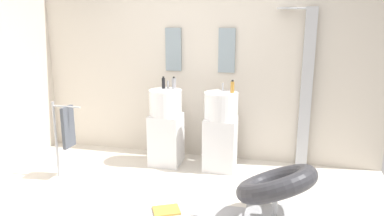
# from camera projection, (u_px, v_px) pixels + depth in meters

# --- Properties ---
(ground_plane) EXTENTS (4.80, 3.60, 0.04)m
(ground_plane) POSITION_uv_depth(u_px,v_px,m) (165.00, 211.00, 3.71)
(ground_plane) COLOR silver
(rear_partition) EXTENTS (4.80, 0.10, 2.60)m
(rear_partition) POSITION_uv_depth(u_px,v_px,m) (201.00, 64.00, 4.96)
(rear_partition) COLOR beige
(rear_partition) RESTS_ON ground_plane
(pedestal_sink_left) EXTENTS (0.43, 0.43, 1.11)m
(pedestal_sink_left) POSITION_uv_depth(u_px,v_px,m) (166.00, 126.00, 4.79)
(pedestal_sink_left) COLOR white
(pedestal_sink_left) RESTS_ON ground_plane
(pedestal_sink_right) EXTENTS (0.43, 0.43, 1.11)m
(pedestal_sink_right) POSITION_uv_depth(u_px,v_px,m) (221.00, 130.00, 4.62)
(pedestal_sink_right) COLOR white
(pedestal_sink_right) RESTS_ON ground_plane
(vanity_mirror_left) EXTENTS (0.22, 0.03, 0.58)m
(vanity_mirror_left) POSITION_uv_depth(u_px,v_px,m) (173.00, 50.00, 4.93)
(vanity_mirror_left) COLOR #8C9EA8
(vanity_mirror_right) EXTENTS (0.22, 0.03, 0.58)m
(vanity_mirror_right) POSITION_uv_depth(u_px,v_px,m) (227.00, 51.00, 4.76)
(vanity_mirror_right) COLOR #8C9EA8
(shower_column) EXTENTS (0.49, 0.24, 2.05)m
(shower_column) POSITION_uv_depth(u_px,v_px,m) (305.00, 86.00, 4.57)
(shower_column) COLOR #B7BABF
(shower_column) RESTS_ON ground_plane
(lounge_chair) EXTENTS (1.07, 1.07, 0.65)m
(lounge_chair) POSITION_uv_depth(u_px,v_px,m) (276.00, 188.00, 3.39)
(lounge_chair) COLOR #B7BABF
(lounge_chair) RESTS_ON ground_plane
(towel_rack) EXTENTS (0.37, 0.22, 0.95)m
(towel_rack) POSITION_uv_depth(u_px,v_px,m) (66.00, 129.00, 4.32)
(towel_rack) COLOR #B7BABF
(towel_rack) RESTS_ON ground_plane
(magazine_ochre) EXTENTS (0.33, 0.30, 0.02)m
(magazine_ochre) POSITION_uv_depth(u_px,v_px,m) (166.00, 210.00, 3.65)
(magazine_ochre) COLOR gold
(magazine_ochre) RESTS_ON area_rug
(soap_bottle_black) EXTENTS (0.04, 0.04, 0.16)m
(soap_bottle_black) POSITION_uv_depth(u_px,v_px,m) (163.00, 83.00, 4.76)
(soap_bottle_black) COLOR black
(soap_bottle_black) RESTS_ON pedestal_sink_left
(soap_bottle_amber) EXTENTS (0.05, 0.05, 0.16)m
(soap_bottle_amber) POSITION_uv_depth(u_px,v_px,m) (232.00, 87.00, 4.48)
(soap_bottle_amber) COLOR #C68C38
(soap_bottle_amber) RESTS_ON pedestal_sink_right
(soap_bottle_grey) EXTENTS (0.06, 0.06, 0.16)m
(soap_bottle_grey) POSITION_uv_depth(u_px,v_px,m) (174.00, 83.00, 4.75)
(soap_bottle_grey) COLOR #99999E
(soap_bottle_grey) RESTS_ON pedestal_sink_left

